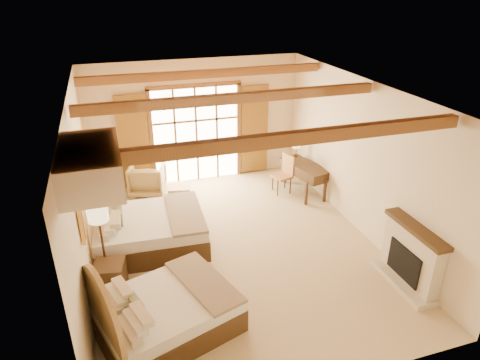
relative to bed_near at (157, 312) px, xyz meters
name	(u,v)px	position (x,y,z in m)	size (l,w,h in m)	color
floor	(235,247)	(1.81, 1.85, -0.40)	(7.00, 7.00, 0.00)	#CAB386
wall_back	(195,122)	(1.81, 5.35, 1.20)	(5.50, 5.50, 0.00)	beige
wall_left	(81,196)	(-0.94, 1.85, 1.20)	(7.00, 7.00, 0.00)	beige
wall_right	(363,159)	(4.56, 1.85, 1.20)	(7.00, 7.00, 0.00)	beige
ceiling	(234,91)	(1.81, 1.85, 2.80)	(7.00, 7.00, 0.00)	#B36C32
ceiling_beams	(234,98)	(1.81, 1.85, 2.68)	(5.39, 4.60, 0.18)	brown
french_doors	(197,135)	(1.81, 5.29, 0.85)	(3.95, 0.08, 2.60)	white
fireplace	(410,259)	(4.41, -0.15, 0.11)	(0.46, 1.40, 1.16)	beige
painting	(82,208)	(-0.89, 1.10, 1.35)	(0.06, 0.95, 0.75)	#E4B14E
canopy_valance	(91,165)	(-0.59, -0.15, 2.55)	(0.70, 1.40, 0.45)	beige
bed_near	(157,312)	(0.00, 0.00, 0.00)	(2.44, 2.05, 1.32)	#402B14
bed_far	(140,229)	(-0.01, 2.41, 0.05)	(2.32, 1.81, 1.47)	#402B14
nightstand	(110,279)	(-0.64, 1.16, -0.10)	(0.50, 0.50, 0.61)	#402B14
floor_lamp	(98,218)	(-0.69, 1.39, 0.98)	(0.34, 0.34, 1.62)	#3D2A17
armchair	(148,179)	(0.42, 4.85, 0.00)	(0.84, 0.87, 0.79)	#A0874E
ottoman	(180,193)	(1.11, 4.25, -0.21)	(0.52, 0.52, 0.38)	tan
desk	(304,177)	(4.22, 3.72, 0.00)	(0.91, 1.49, 0.75)	#402B14
desk_chair	(282,181)	(3.69, 3.89, -0.09)	(0.54, 0.53, 0.98)	#B8824C
desk_lamp	(296,145)	(4.23, 4.32, 0.65)	(0.20, 0.20, 0.39)	#3D2A17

